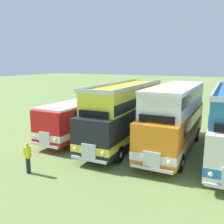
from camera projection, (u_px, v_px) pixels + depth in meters
name	position (u px, v px, depth m)	size (l,w,h in m)	color
bus_first_in_row	(89.00, 114.00, 20.96)	(2.69, 10.93, 2.99)	red
bus_second_in_row	(126.00, 112.00, 18.66)	(2.94, 11.12, 4.52)	black
bus_third_in_row	(175.00, 115.00, 16.89)	(2.74, 9.96, 4.49)	orange
marshal_person	(28.00, 158.00, 13.52)	(0.36, 0.24, 1.73)	#23232D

